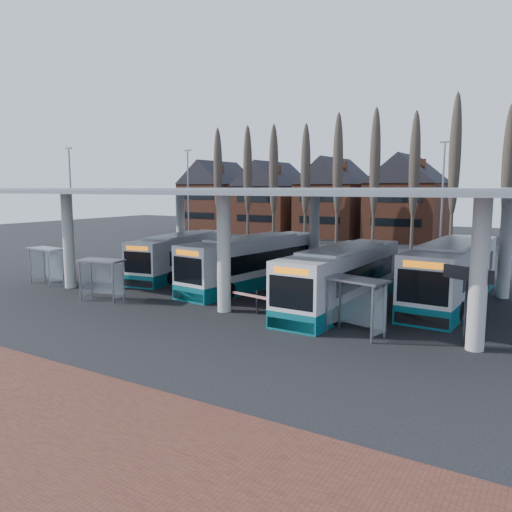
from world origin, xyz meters
The scene contains 16 objects.
ground centered at (0.00, 0.00, 0.00)m, with size 140.00×140.00×0.00m, color black.
station_canopy centered at (0.00, 8.00, 5.68)m, with size 32.00×16.00×6.34m.
poplar_row centered at (0.00, 33.00, 8.78)m, with size 45.10×1.10×14.50m.
townhouse_row centered at (-15.75, 44.00, 5.94)m, with size 36.80×10.30×12.25m.
lamp_post_a centered at (-18.00, 22.00, 5.34)m, with size 0.80×0.16×10.17m.
lamp_post_b centered at (6.00, 26.00, 5.34)m, with size 0.80×0.16×10.17m.
lamp_post_d centered at (-26.00, 14.00, 5.34)m, with size 0.80×0.16×10.17m.
bus_0 centered at (-8.90, 9.91, 1.42)m, with size 3.98×11.08×3.01m.
bus_1 centered at (-2.18, 8.98, 1.54)m, with size 3.84×11.94×3.26m.
bus_2 centered at (4.82, 6.68, 1.52)m, with size 2.69×11.66×3.23m.
bus_3 centered at (9.68, 10.73, 1.61)m, with size 3.06×12.38×3.42m.
shelter_0 centered at (-14.43, 2.69, 1.74)m, with size 2.67×1.48×2.39m.
shelter_1 centered at (-7.36, 1.07, 1.70)m, with size 2.74×1.79×2.34m.
shelter_2 centered at (7.28, 2.10, 1.81)m, with size 2.91×1.90×2.48m.
info_sign_0 centered at (11.55, 2.82, 2.70)m, with size 2.01×1.01×3.22m.
barrier centered at (1.76, 2.45, 0.95)m, with size 2.42×0.88×1.22m.
Camera 1 is at (14.47, -18.19, 6.32)m, focal length 35.00 mm.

